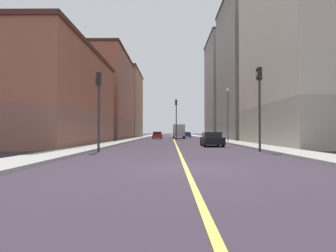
{
  "coord_description": "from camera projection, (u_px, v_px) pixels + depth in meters",
  "views": [
    {
      "loc": [
        -0.59,
        -11.42,
        1.4
      ],
      "look_at": [
        -1.06,
        43.31,
        2.43
      ],
      "focal_mm": 31.75,
      "sensor_mm": 36.0,
      "label": 1
    }
  ],
  "objects": [
    {
      "name": "ground_plane",
      "position": [
        186.0,
        168.0,
        11.39
      ],
      "size": [
        400.0,
        400.0,
        0.0
      ],
      "primitive_type": "plane",
      "color": "#332835",
      "rests_on": "ground"
    },
    {
      "name": "sidewalk_left",
      "position": [
        209.0,
        138.0,
        60.32
      ],
      "size": [
        2.56,
        168.0,
        0.15
      ],
      "primitive_type": "cube",
      "color": "#9E9B93",
      "rests_on": "ground"
    },
    {
      "name": "sidewalk_right",
      "position": [
        138.0,
        138.0,
        60.44
      ],
      "size": [
        2.56,
        168.0,
        0.15
      ],
      "primitive_type": "cube",
      "color": "#9E9B93",
      "rests_on": "ground"
    },
    {
      "name": "lane_center_stripe",
      "position": [
        173.0,
        138.0,
        60.38
      ],
      "size": [
        0.16,
        154.0,
        0.01
      ],
      "primitive_type": "cube",
      "color": "#E5D14C",
      "rests_on": "ground"
    },
    {
      "name": "building_left_near",
      "position": [
        307.0,
        32.0,
        30.42
      ],
      "size": [
        10.04,
        18.72,
        23.28
      ],
      "color": "#9D9688",
      "rests_on": "ground"
    },
    {
      "name": "building_left_mid",
      "position": [
        252.0,
        69.0,
        50.78
      ],
      "size": [
        10.04,
        17.86,
        24.25
      ],
      "color": "slate",
      "rests_on": "ground"
    },
    {
      "name": "building_left_far",
      "position": [
        228.0,
        88.0,
        71.82
      ],
      "size": [
        10.04,
        17.29,
        23.86
      ],
      "color": "slate",
      "rests_on": "ground"
    },
    {
      "name": "building_right_corner",
      "position": [
        49.0,
        97.0,
        31.27
      ],
      "size": [
        10.04,
        20.99,
        10.06
      ],
      "color": "brown",
      "rests_on": "ground"
    },
    {
      "name": "building_right_midblock",
      "position": [
        102.0,
        97.0,
        55.31
      ],
      "size": [
        10.04,
        20.8,
        15.63
      ],
      "color": "brown",
      "rests_on": "ground"
    },
    {
      "name": "building_right_distant",
      "position": [
        121.0,
        104.0,
        76.23
      ],
      "size": [
        10.04,
        19.14,
        16.84
      ],
      "color": "#8F6B4F",
      "rests_on": "ground"
    },
    {
      "name": "traffic_light_left_near",
      "position": [
        259.0,
        97.0,
        20.61
      ],
      "size": [
        0.4,
        0.32,
        5.87
      ],
      "color": "#2D2D2D",
      "rests_on": "ground"
    },
    {
      "name": "traffic_light_right_near",
      "position": [
        98.0,
        100.0,
        20.71
      ],
      "size": [
        0.4,
        0.32,
        5.52
      ],
      "color": "#2D2D2D",
      "rests_on": "ground"
    },
    {
      "name": "traffic_light_median_far",
      "position": [
        176.0,
        114.0,
        49.12
      ],
      "size": [
        0.4,
        0.32,
        6.7
      ],
      "color": "#2D2D2D",
      "rests_on": "ground"
    },
    {
      "name": "street_lamp_left_near",
      "position": [
        228.0,
        109.0,
        37.2
      ],
      "size": [
        0.36,
        0.36,
        6.64
      ],
      "color": "#4C4C51",
      "rests_on": "ground"
    },
    {
      "name": "car_blue",
      "position": [
        187.0,
        135.0,
        72.91
      ],
      "size": [
        1.83,
        4.58,
        1.3
      ],
      "color": "#23389E",
      "rests_on": "ground"
    },
    {
      "name": "car_red",
      "position": [
        157.0,
        135.0,
        58.65
      ],
      "size": [
        2.06,
        4.46,
        1.38
      ],
      "color": "red",
      "rests_on": "ground"
    },
    {
      "name": "car_black",
      "position": [
        212.0,
        139.0,
        28.21
      ],
      "size": [
        1.91,
        4.14,
        1.36
      ],
      "color": "black",
      "rests_on": "ground"
    },
    {
      "name": "box_truck",
      "position": [
        179.0,
        131.0,
        60.84
      ],
      "size": [
        2.42,
        6.81,
        2.81
      ],
      "color": "beige",
      "rests_on": "ground"
    }
  ]
}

